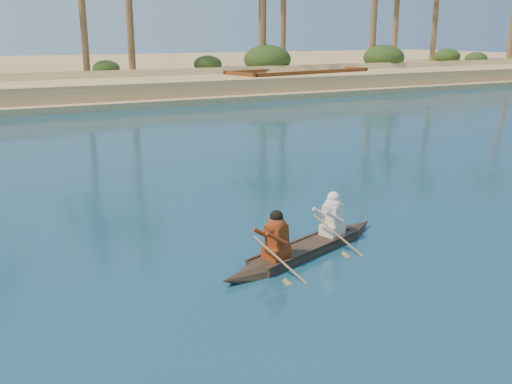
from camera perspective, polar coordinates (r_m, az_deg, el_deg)
ground at (r=9.93m, az=-22.20°, el=-9.56°), size 160.00×160.00×0.00m
canoe at (r=10.83m, az=4.99°, el=-4.98°), size 4.29×1.93×1.20m
barge_right at (r=42.62m, az=4.27°, el=10.92°), size 11.34×5.50×1.81m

